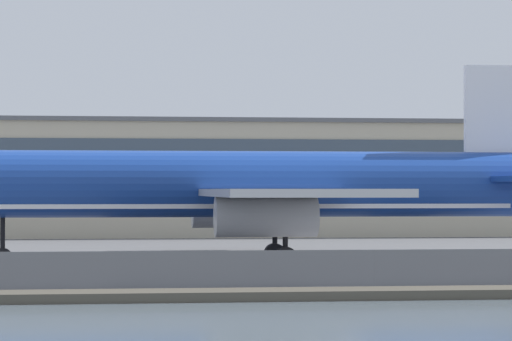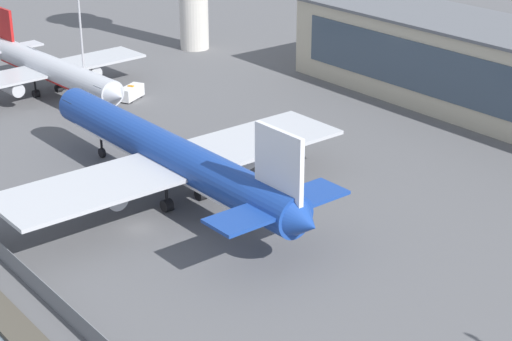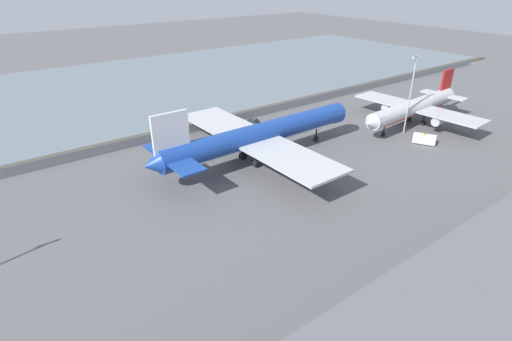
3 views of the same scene
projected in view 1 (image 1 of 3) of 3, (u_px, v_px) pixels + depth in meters
ground_plane at (325, 271)px, 82.96m from camera, size 500.00×500.00×0.00m
shoreline_seawall at (393, 293)px, 62.61m from camera, size 320.00×3.00×0.50m
perimeter_fence at (375, 270)px, 67.09m from camera, size 280.00×0.10×2.28m
cargo_jet_blue at (246, 187)px, 90.18m from camera, size 54.46×46.70×15.24m
baggage_tug at (67, 273)px, 69.80m from camera, size 2.31×3.49×1.80m
terminal_building at (362, 178)px, 151.14m from camera, size 109.51×19.26×14.00m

